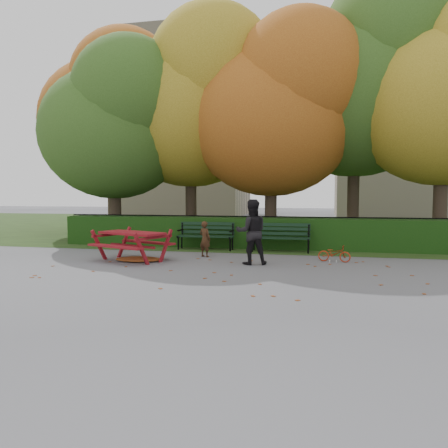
% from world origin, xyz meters
% --- Properties ---
extents(ground, '(90.00, 90.00, 0.00)m').
position_xyz_m(ground, '(0.00, 0.00, 0.00)').
color(ground, slate).
rests_on(ground, ground).
extents(grass_strip, '(90.00, 90.00, 0.00)m').
position_xyz_m(grass_strip, '(0.00, 14.00, 0.01)').
color(grass_strip, '#203513').
rests_on(grass_strip, ground).
extents(building_left, '(10.00, 7.00, 15.00)m').
position_xyz_m(building_left, '(-9.00, 26.00, 7.50)').
color(building_left, beige).
rests_on(building_left, ground).
extents(building_right, '(9.00, 6.00, 12.00)m').
position_xyz_m(building_right, '(8.00, 28.00, 6.00)').
color(building_right, beige).
rests_on(building_right, ground).
extents(hedge, '(13.00, 0.90, 1.00)m').
position_xyz_m(hedge, '(0.00, 4.50, 0.50)').
color(hedge, black).
rests_on(hedge, ground).
extents(iron_fence, '(14.00, 0.04, 1.02)m').
position_xyz_m(iron_fence, '(0.00, 5.30, 0.54)').
color(iron_fence, black).
rests_on(iron_fence, ground).
extents(tree_a, '(5.88, 5.60, 7.48)m').
position_xyz_m(tree_a, '(-5.19, 5.58, 4.52)').
color(tree_a, '#31211B').
rests_on(tree_a, ground).
extents(tree_b, '(6.72, 6.40, 8.79)m').
position_xyz_m(tree_b, '(-2.44, 6.75, 5.40)').
color(tree_b, '#31211B').
rests_on(tree_b, ground).
extents(tree_c, '(6.30, 6.00, 8.00)m').
position_xyz_m(tree_c, '(0.83, 5.96, 4.82)').
color(tree_c, '#31211B').
rests_on(tree_c, ground).
extents(tree_d, '(7.14, 6.80, 9.58)m').
position_xyz_m(tree_d, '(3.88, 7.23, 5.98)').
color(tree_d, '#31211B').
rests_on(tree_d, ground).
extents(tree_f, '(6.93, 6.60, 9.19)m').
position_xyz_m(tree_f, '(-7.13, 9.24, 5.69)').
color(tree_f, '#31211B').
rests_on(tree_f, ground).
extents(bench_left, '(1.80, 0.57, 0.88)m').
position_xyz_m(bench_left, '(-1.30, 3.70, 0.52)').
color(bench_left, black).
rests_on(bench_left, ground).
extents(bench_right, '(1.80, 0.57, 0.88)m').
position_xyz_m(bench_right, '(1.10, 3.70, 0.52)').
color(bench_right, black).
rests_on(bench_right, ground).
extents(picnic_table, '(2.23, 2.03, 0.89)m').
position_xyz_m(picnic_table, '(-2.63, 0.99, 0.61)').
color(picnic_table, maroon).
rests_on(picnic_table, ground).
extents(leaf_pile, '(1.47, 1.20, 0.09)m').
position_xyz_m(leaf_pile, '(-2.47, 1.02, 0.04)').
color(leaf_pile, '#67230B').
rests_on(leaf_pile, ground).
extents(leaf_scatter, '(9.00, 5.70, 0.01)m').
position_xyz_m(leaf_scatter, '(0.00, 0.30, 0.01)').
color(leaf_scatter, '#67230B').
rests_on(leaf_scatter, ground).
extents(child, '(0.44, 0.38, 1.02)m').
position_xyz_m(child, '(-0.91, 2.12, 0.51)').
color(child, '#392212').
rests_on(child, ground).
extents(adult, '(0.95, 0.83, 1.66)m').
position_xyz_m(adult, '(0.59, 1.10, 0.83)').
color(adult, black).
rests_on(adult, ground).
extents(bicycle, '(0.88, 0.44, 0.44)m').
position_xyz_m(bicycle, '(2.67, 1.98, 0.22)').
color(bicycle, '#A3250F').
rests_on(bicycle, ground).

